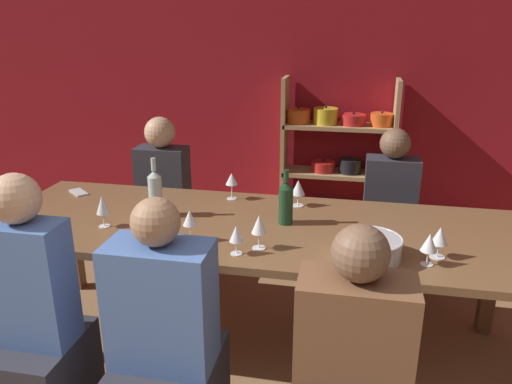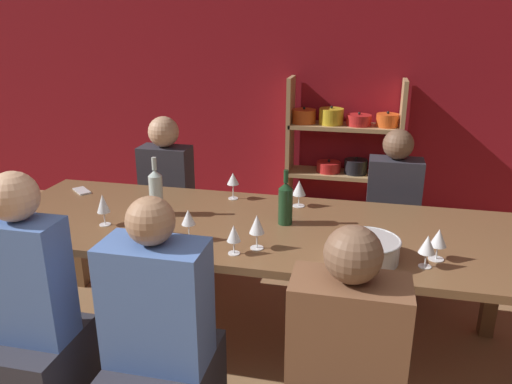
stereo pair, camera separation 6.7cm
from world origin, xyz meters
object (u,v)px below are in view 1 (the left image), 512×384
Objects in this scene: wine_glass_empty_a at (190,219)px; wine_glass_empty_e at (102,205)px; person_near_c at (166,366)px; shelf_unit at (339,164)px; wine_glass_empty_c at (9,206)px; person_near_a at (39,340)px; wine_bottle_green at (286,202)px; person_far_b at (387,234)px; mixing_bowl at (370,247)px; cell_phone at (79,192)px; dining_table at (252,237)px; wine_bottle_dark at (155,193)px; person_far_a at (165,216)px; wine_glass_empty_b at (440,237)px; wine_glass_red_a at (429,243)px; wine_glass_empty_d at (236,234)px; wine_glass_white_c at (259,225)px; wine_glass_white_b at (232,180)px; wine_glass_white_a at (145,214)px.

wine_glass_empty_e is (-0.51, 0.08, 0.00)m from wine_glass_empty_a.
wine_glass_empty_e is at bearing 132.48° from person_near_c.
shelf_unit is 2.86m from wine_glass_empty_c.
person_near_a is 1.05× the size of person_near_c.
wine_bottle_green is 1.05m from person_far_b.
person_near_c reaches higher than mixing_bowl.
person_near_c is (0.97, -1.07, -0.34)m from cell_phone.
shelf_unit is 2.07m from dining_table.
wine_glass_empty_e is (-0.21, -0.20, -0.02)m from wine_bottle_dark.
wine_bottle_green reaches higher than cell_phone.
person_far_a is at bearing 109.07° from wine_bottle_dark.
dining_table is 0.96m from wine_glass_empty_b.
wine_glass_red_a is at bearing -0.09° from wine_glass_empty_c.
person_near_c reaches higher than wine_bottle_dark.
wine_glass_red_a is 0.88× the size of wine_glass_empty_e.
wine_glass_empty_b is at bearing 13.08° from mixing_bowl.
wine_glass_empty_b is at bearing -13.21° from dining_table.
person_far_b is at bearing 45.02° from person_near_a.
shelf_unit is 3.98× the size of wine_bottle_dark.
dining_table is (-0.39, -2.03, 0.14)m from shelf_unit.
wine_glass_red_a is at bearing -4.29° from wine_glass_empty_e.
shelf_unit is at bearing 80.78° from wine_glass_empty_d.
shelf_unit is 2.36m from wine_glass_white_c.
wine_glass_white_c is at bearing -103.65° from wine_bottle_green.
shelf_unit reaches higher than wine_glass_empty_a.
wine_glass_white_b is 0.14× the size of person_far_a.
cell_phone is at bearing 166.48° from dining_table.
shelf_unit is at bearing 70.41° from wine_glass_white_b.
dining_table is 1.15m from person_far_a.
wine_bottle_dark is (-0.55, 0.02, 0.21)m from dining_table.
dining_table is at bearing -13.52° from cell_phone.
wine_glass_empty_a is at bearing 2.09° from wine_glass_empty_c.
person_near_a reaches higher than wine_glass_white_a.
wine_glass_empty_a is 0.24m from wine_glass_white_a.
wine_glass_empty_d is at bearing -90.20° from dining_table.
wine_glass_empty_c is (-2.09, 0.00, 0.02)m from wine_glass_red_a.
wine_glass_white_a is 0.69m from wine_glass_white_b.
wine_glass_white_a is 0.28m from wine_glass_empty_e.
shelf_unit is 0.46× the size of dining_table.
person_near_c reaches higher than wine_glass_white_c.
wine_glass_red_a is 0.77m from wine_glass_white_c.
wine_glass_white_b is 1.15m from person_far_b.
wine_glass_white_b is (-0.20, 0.37, 0.20)m from dining_table.
wine_glass_white_c is 1.19× the size of wine_glass_empty_d.
wine_glass_white_a is 0.51m from wine_glass_empty_d.
person_far_b is (0.77, 0.79, -0.26)m from dining_table.
wine_glass_empty_a is at bearing -30.67° from cell_phone.
wine_glass_empty_d is 1.46m from person_far_a.
person_near_a reaches higher than wine_glass_empty_a.
wine_glass_red_a is 1.01× the size of wine_glass_empty_b.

